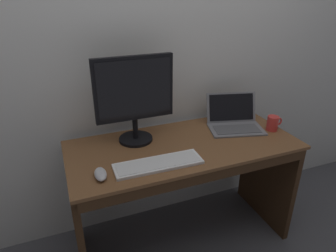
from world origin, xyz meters
TOP-DOWN VIEW (x-y plane):
  - ground_plane at (0.00, 0.00)m, footprint 14.00×14.00m
  - back_wall at (0.00, 0.38)m, footprint 4.51×0.04m
  - desk at (0.00, -0.01)m, footprint 1.42×0.63m
  - laptop_space_gray at (0.43, 0.10)m, footprint 0.42×0.37m
  - external_monitor at (-0.26, 0.14)m, footprint 0.48×0.21m
  - wired_keyboard at (-0.23, -0.17)m, footprint 0.49×0.16m
  - computer_mouse at (-0.55, -0.17)m, footprint 0.07×0.12m
  - coffee_mug at (0.64, -0.04)m, footprint 0.12×0.08m

SIDE VIEW (x-z plane):
  - ground_plane at x=0.00m, z-range 0.00..0.00m
  - desk at x=0.00m, z-range 0.13..0.91m
  - wired_keyboard at x=-0.23m, z-range 0.78..0.80m
  - computer_mouse at x=-0.55m, z-range 0.78..0.82m
  - coffee_mug at x=0.64m, z-range 0.78..0.88m
  - laptop_space_gray at x=0.43m, z-range 0.72..0.93m
  - external_monitor at x=-0.26m, z-range 0.81..1.35m
  - back_wall at x=0.00m, z-range 0.00..2.90m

